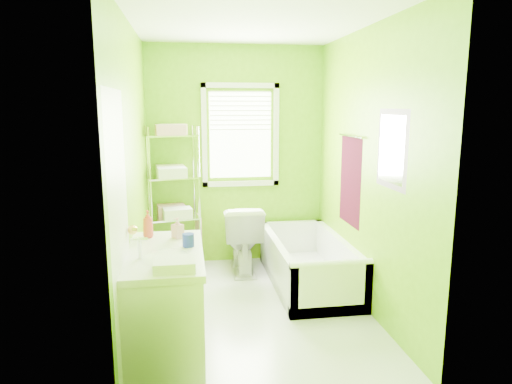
{
  "coord_description": "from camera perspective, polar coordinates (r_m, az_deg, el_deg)",
  "views": [
    {
      "loc": [
        -0.59,
        -3.99,
        1.89
      ],
      "look_at": [
        0.06,
        0.25,
        1.08
      ],
      "focal_mm": 32.0,
      "sensor_mm": 36.0,
      "label": 1
    }
  ],
  "objects": [
    {
      "name": "bathtub",
      "position": [
        4.99,
        6.57,
        -9.59
      ],
      "size": [
        0.77,
        1.65,
        0.53
      ],
      "color": "white",
      "rests_on": "ground"
    },
    {
      "name": "door",
      "position": [
        3.16,
        -16.52,
        -6.15
      ],
      "size": [
        0.09,
        0.8,
        2.0
      ],
      "color": "white",
      "rests_on": "ground"
    },
    {
      "name": "right_wall_decor",
      "position": [
        4.33,
        13.48,
        2.82
      ],
      "size": [
        0.04,
        1.48,
        1.17
      ],
      "color": "#3B0617",
      "rests_on": "ground"
    },
    {
      "name": "wire_shelf_unit",
      "position": [
        5.29,
        -10.18,
        1.2
      ],
      "size": [
        0.61,
        0.49,
        1.69
      ],
      "color": "silver",
      "rests_on": "ground"
    },
    {
      "name": "ground",
      "position": [
        4.46,
        -0.23,
        -14.42
      ],
      "size": [
        2.9,
        2.9,
        0.0
      ],
      "primitive_type": "plane",
      "color": "silver",
      "rests_on": "ground"
    },
    {
      "name": "vanity",
      "position": [
        3.59,
        -11.2,
        -13.27
      ],
      "size": [
        0.57,
        1.11,
        1.06
      ],
      "color": "white",
      "rests_on": "ground"
    },
    {
      "name": "window",
      "position": [
        5.46,
        -1.95,
        7.76
      ],
      "size": [
        0.92,
        0.05,
        1.22
      ],
      "color": "white",
      "rests_on": "ground"
    },
    {
      "name": "toilet",
      "position": [
        5.29,
        -1.76,
        -5.72
      ],
      "size": [
        0.47,
        0.79,
        0.8
      ],
      "primitive_type": "imported",
      "rotation": [
        0.0,
        0.0,
        3.11
      ],
      "color": "white",
      "rests_on": "ground"
    },
    {
      "name": "room_envelope",
      "position": [
        4.05,
        -0.25,
        5.81
      ],
      "size": [
        2.14,
        2.94,
        2.62
      ],
      "color": "#68A808",
      "rests_on": "ground"
    }
  ]
}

